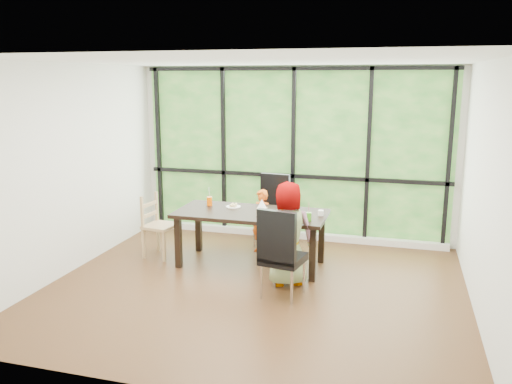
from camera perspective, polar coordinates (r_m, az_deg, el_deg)
ground at (r=6.48m, az=-0.15°, el=-10.44°), size 5.00×5.00×0.00m
back_wall at (r=8.24m, az=4.16°, el=4.23°), size 5.00×0.00×5.00m
foliage_backdrop at (r=8.22m, az=4.13°, el=4.21°), size 4.80×0.02×2.65m
window_mullions at (r=8.18m, az=4.08°, el=4.17°), size 4.80×0.06×2.65m
window_sill at (r=8.43m, az=3.88°, el=-4.65°), size 4.80×0.12×0.10m
dining_table at (r=7.12m, az=-0.56°, el=-5.10°), size 2.10×1.10×0.75m
chair_window_leather at (r=7.91m, az=1.61°, el=-2.08°), size 0.50×0.50×1.08m
chair_interior_leather at (r=6.08m, az=2.98°, el=-6.58°), size 0.54×0.54×1.08m
chair_end_beech at (r=7.57m, az=-10.42°, el=-3.66°), size 0.45×0.47×0.90m
child_toddler at (r=7.61m, az=0.62°, el=-3.22°), size 0.40×0.34×0.94m
child_older at (r=6.42m, az=3.27°, el=-4.54°), size 0.74×0.63×1.29m
placemat at (r=6.70m, az=3.56°, el=-2.88°), size 0.48×0.35×0.01m
plate_far at (r=7.27m, az=-2.50°, el=-1.61°), size 0.21×0.21×0.01m
plate_near at (r=6.70m, az=3.16°, el=-2.83°), size 0.24×0.24×0.02m
orange_cup at (r=7.39m, az=-5.10°, el=-1.00°), size 0.08×0.08×0.12m
green_cup at (r=6.60m, az=5.78°, el=-2.70°), size 0.07×0.07×0.11m
white_mug at (r=6.87m, az=7.09°, el=-2.29°), size 0.07×0.07×0.07m
tissue_box at (r=6.83m, az=0.65°, el=-2.13°), size 0.12×0.12×0.10m
crepe_rolls_far at (r=7.27m, az=-2.50°, el=-1.43°), size 0.10×0.12×0.04m
crepe_rolls_near at (r=6.70m, az=3.16°, el=-2.62°), size 0.15×0.12×0.04m
straw_white at (r=7.36m, az=-5.12°, el=-0.23°), size 0.01×0.04×0.20m
straw_pink at (r=6.58m, az=5.80°, el=-1.90°), size 0.01×0.04×0.20m
tissue at (r=6.81m, az=0.65°, el=-1.27°), size 0.12×0.12×0.11m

